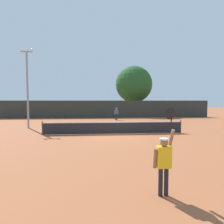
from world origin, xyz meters
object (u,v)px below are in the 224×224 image
object	(u,v)px
parked_car_mid	(152,110)
large_tree	(134,84)
tennis_ball	(110,128)
player_serving	(164,158)
light_pole	(27,83)
parked_car_near	(64,111)
player_receiving	(116,113)

from	to	relation	value
parked_car_mid	large_tree	bearing A→B (deg)	-150.52
tennis_ball	player_serving	bearing A→B (deg)	-87.54
large_tree	parked_car_mid	world-z (taller)	large_tree
light_pole	parked_car_near	world-z (taller)	light_pole
light_pole	large_tree	bearing A→B (deg)	49.16
player_receiving	tennis_ball	xyz separation A→B (m)	(-1.42, -7.80, -0.99)
player_receiving	large_tree	world-z (taller)	large_tree
player_receiving	light_pole	size ratio (longest dim) A/B	0.22
player_receiving	large_tree	size ratio (longest dim) A/B	0.19
player_receiving	parked_car_mid	distance (m)	14.16
player_receiving	parked_car_mid	world-z (taller)	parked_car_mid
light_pole	large_tree	world-z (taller)	large_tree
large_tree	parked_car_near	world-z (taller)	large_tree
tennis_ball	large_tree	xyz separation A→B (m)	(5.57, 16.54, 5.62)
player_receiving	parked_car_mid	size ratio (longest dim) A/B	0.39
large_tree	parked_car_mid	bearing A→B (deg)	31.55
player_receiving	tennis_ball	bearing A→B (deg)	79.65
player_serving	large_tree	size ratio (longest dim) A/B	0.27
player_serving	large_tree	world-z (taller)	large_tree
parked_car_mid	player_serving	bearing A→B (deg)	-108.30
large_tree	light_pole	bearing A→B (deg)	-130.84
parked_car_mid	light_pole	bearing A→B (deg)	-136.35
parked_car_near	player_serving	bearing A→B (deg)	-71.09
tennis_ball	light_pole	bearing A→B (deg)	172.74
tennis_ball	large_tree	world-z (taller)	large_tree
player_serving	player_receiving	world-z (taller)	player_serving
large_tree	parked_car_near	distance (m)	14.06
player_serving	large_tree	distance (m)	30.12
tennis_ball	light_pole	distance (m)	9.02
large_tree	player_receiving	bearing A→B (deg)	-115.36
player_receiving	light_pole	world-z (taller)	light_pole
light_pole	large_tree	xyz separation A→B (m)	(13.43, 15.54, 1.31)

